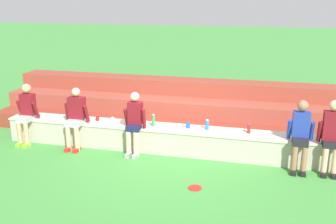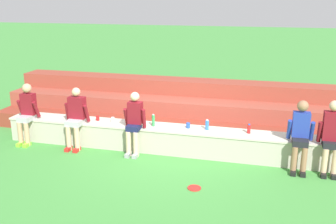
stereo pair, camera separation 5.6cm
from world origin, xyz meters
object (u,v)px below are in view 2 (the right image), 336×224
(person_far_right, at_px, (332,135))
(plastic_cup_middle, at_px, (113,120))
(person_far_left, at_px, (27,112))
(plastic_cup_right_end, at_px, (98,118))
(person_right_of_center, at_px, (301,134))
(frisbee, at_px, (194,188))
(plastic_cup_left_end, at_px, (188,125))
(water_bottle_mid_left, at_px, (249,129))
(person_center, at_px, (134,122))
(water_bottle_mid_right, at_px, (207,125))
(person_left_of_center, at_px, (76,116))
(water_bottle_near_left, at_px, (153,120))

(person_far_right, xyz_separation_m, plastic_cup_middle, (-4.60, 0.34, -0.16))
(person_far_left, xyz_separation_m, plastic_cup_right_end, (1.61, 0.37, -0.14))
(person_right_of_center, distance_m, frisbee, 2.37)
(plastic_cup_left_end, height_order, frisbee, plastic_cup_left_end)
(person_far_left, distance_m, plastic_cup_right_end, 1.65)
(person_right_of_center, relative_size, water_bottle_mid_left, 6.88)
(person_center, height_order, water_bottle_mid_right, person_center)
(water_bottle_mid_right, distance_m, frisbee, 1.77)
(person_center, xyz_separation_m, frisbee, (1.58, -1.28, -0.72))
(water_bottle_mid_right, height_order, frisbee, water_bottle_mid_right)
(plastic_cup_right_end, bearing_deg, water_bottle_mid_right, -0.33)
(person_left_of_center, xyz_separation_m, person_center, (1.39, -0.02, -0.02))
(plastic_cup_middle, bearing_deg, person_left_of_center, -156.78)
(person_left_of_center, relative_size, water_bottle_mid_right, 6.04)
(water_bottle_mid_right, bearing_deg, frisbee, -88.29)
(person_far_right, height_order, frisbee, person_far_right)
(person_center, bearing_deg, water_bottle_mid_right, 13.24)
(person_far_left, bearing_deg, plastic_cup_right_end, 12.80)
(person_left_of_center, relative_size, plastic_cup_right_end, 12.42)
(person_far_right, bearing_deg, frisbee, -151.80)
(person_far_left, distance_m, water_bottle_mid_right, 4.17)
(person_left_of_center, distance_m, person_right_of_center, 4.80)
(person_left_of_center, xyz_separation_m, plastic_cup_right_end, (0.37, 0.36, -0.13))
(person_left_of_center, distance_m, frisbee, 3.32)
(water_bottle_near_left, xyz_separation_m, plastic_cup_left_end, (0.77, 0.06, -0.07))
(person_left_of_center, height_order, person_center, person_left_of_center)
(person_center, height_order, person_far_right, person_far_right)
(person_center, bearing_deg, person_far_left, 179.81)
(plastic_cup_right_end, bearing_deg, person_center, -20.02)
(person_right_of_center, relative_size, person_far_right, 0.97)
(person_center, bearing_deg, person_right_of_center, 0.34)
(person_center, relative_size, water_bottle_near_left, 4.91)
(plastic_cup_left_end, bearing_deg, plastic_cup_right_end, 179.80)
(person_left_of_center, distance_m, water_bottle_near_left, 1.76)
(plastic_cup_left_end, bearing_deg, water_bottle_near_left, -175.22)
(person_far_right, xyz_separation_m, water_bottle_mid_right, (-2.44, 0.36, -0.11))
(water_bottle_near_left, bearing_deg, person_right_of_center, -5.25)
(water_bottle_near_left, bearing_deg, plastic_cup_left_end, 4.78)
(water_bottle_mid_left, xyz_separation_m, plastic_cup_middle, (-3.05, -0.02, -0.04))
(plastic_cup_left_end, bearing_deg, plastic_cup_middle, -179.21)
(frisbee, bearing_deg, person_center, 140.88)
(plastic_cup_right_end, bearing_deg, frisbee, -32.46)
(water_bottle_near_left, bearing_deg, person_far_right, -4.77)
(water_bottle_near_left, height_order, plastic_cup_right_end, water_bottle_near_left)
(person_left_of_center, bearing_deg, plastic_cup_left_end, 7.91)
(person_right_of_center, bearing_deg, plastic_cup_middle, 175.44)
(person_far_left, bearing_deg, person_left_of_center, 0.45)
(person_far_right, bearing_deg, person_right_of_center, 177.88)
(person_far_right, distance_m, plastic_cup_left_end, 2.88)
(plastic_cup_left_end, bearing_deg, water_bottle_mid_left, -0.28)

